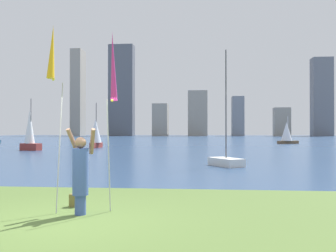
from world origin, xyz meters
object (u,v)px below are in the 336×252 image
Objects in this scene: kite_flag_left at (52,57)px; sailboat_5 at (30,132)px; sailboat_3 at (96,133)px; kite_flag_right at (113,70)px; sailboat_0 at (226,161)px; sailboat_7 at (287,133)px; bag at (75,200)px; person at (81,172)px.

kite_flag_left is 27.59m from sailboat_5.
kite_flag_right is at bearing -73.32° from sailboat_3.
sailboat_0 is 1.62× the size of sailboat_7.
sailboat_7 is at bearing 36.03° from sailboat_5.
sailboat_3 is (-7.65, 29.94, -1.83)m from kite_flag_left.
sailboat_0 reaches higher than sailboat_3.
kite_flag_left is at bearing -98.39° from bag.
kite_flag_left is 0.88× the size of sailboat_5.
person is 0.46× the size of kite_flag_right.
sailboat_5 is (-13.07, 24.00, -1.54)m from kite_flag_right.
sailboat_3 reaches higher than person.
kite_flag_right is 30.48m from sailboat_3.
sailboat_5 is at bearing 118.58° from kite_flag_right.
sailboat_0 reaches higher than bag.
kite_flag_left is at bearing -107.25° from sailboat_7.
bag is 0.05× the size of sailboat_0.
kite_flag_left is at bearing -75.68° from sailboat_3.
kite_flag_right is at bearing -61.42° from sailboat_5.
sailboat_3 is (-7.79, 28.93, 1.31)m from bag.
kite_flag_right is at bearing -13.21° from bag.
sailboat_5 reaches higher than sailboat_7.
person is 2.46m from kite_flag_left.
sailboat_5 reaches higher than sailboat_3.
kite_flag_left is 3.30m from bag.
bag is 44.33m from sailboat_7.
kite_flag_right is at bearing 35.98° from kite_flag_left.
person is 0.41× the size of sailboat_3.
kite_flag_left is at bearing -154.79° from person.
sailboat_0 is at bearing -39.41° from sailboat_5.
sailboat_3 is at bearing 111.87° from person.
sailboat_0 is (3.06, 10.74, -2.85)m from kite_flag_right.
bag is (-0.39, 0.83, -0.74)m from person.
sailboat_5 is (-12.13, 23.78, 1.43)m from bag.
sailboat_5 is at bearing -143.97° from sailboat_7.
kite_flag_right is at bearing -105.89° from sailboat_0.
sailboat_3 is (-8.73, 29.15, -1.67)m from kite_flag_right.
person is 0.40× the size of sailboat_5.
sailboat_7 is (13.44, 43.28, -1.93)m from kite_flag_left.
kite_flag_right reaches higher than bag.
kite_flag_left is at bearing -109.77° from sailboat_0.
sailboat_7 reaches higher than bag.
sailboat_0 is 33.10m from sailboat_7.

